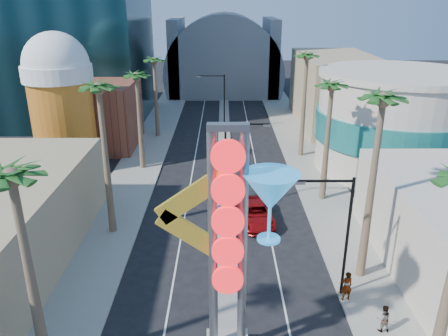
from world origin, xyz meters
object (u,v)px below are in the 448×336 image
red_pickup (256,213)px  pedestrian_a (347,286)px  pedestrian_b (383,318)px  neon_sign (245,233)px

red_pickup → pedestrian_a: pedestrian_a is taller
red_pickup → pedestrian_b: (6.13, -12.95, 0.15)m
pedestrian_b → red_pickup: bearing=-65.3°
pedestrian_a → pedestrian_b: bearing=105.9°
neon_sign → pedestrian_a: bearing=34.2°
neon_sign → red_pickup: size_ratio=2.13×
neon_sign → pedestrian_b: (7.81, 1.71, -6.34)m
neon_sign → pedestrian_b: bearing=12.3°
pedestrian_a → pedestrian_b: 3.01m
red_pickup → pedestrian_a: bearing=-69.1°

